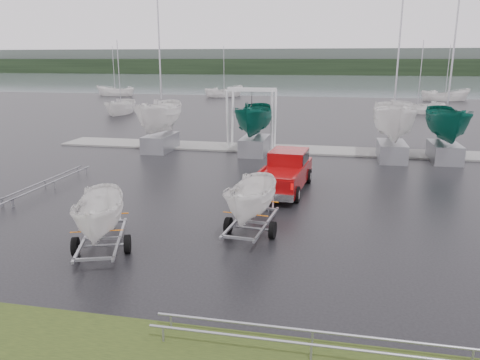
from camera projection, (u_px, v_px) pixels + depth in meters
ground_plane at (229, 206)px, 19.63m from camera, size 120.00×120.00×0.00m
lake at (321, 84)px, 114.41m from camera, size 300.00×300.00×0.00m
dock at (272, 149)px, 31.94m from camera, size 30.00×3.00×0.12m
treeline at (328, 67)px, 180.00m from camera, size 300.00×8.00×6.00m
far_hill at (329, 61)px, 187.07m from camera, size 300.00×6.00×10.00m
pickup_truck at (286, 170)px, 21.96m from camera, size 2.31×5.44×1.77m
trailer_hitched at (252, 169)px, 15.91m from camera, size 1.82×3.69×4.34m
trailer_parked at (98, 181)px, 14.40m from camera, size 2.30×3.79×4.28m
boat_hoist at (252, 110)px, 31.56m from camera, size 3.30×2.18×4.12m
keelboat_0 at (159, 97)px, 30.58m from camera, size 2.26×3.20×10.42m
keelboat_1 at (255, 102)px, 29.58m from camera, size 2.13×3.20×6.77m
keelboat_2 at (396, 97)px, 27.61m from camera, size 2.38×3.20×10.55m
keelboat_3 at (450, 104)px, 27.37m from camera, size 2.18×3.20×10.35m
mast_rack_0 at (49, 181)px, 22.26m from camera, size 0.56×6.50×0.06m
mast_rack_2 at (312, 338)px, 9.75m from camera, size 7.00×0.56×0.06m
moored_boat_0 at (121, 114)px, 52.62m from camera, size 2.85×2.91×11.39m
moored_boat_1 at (224, 97)px, 76.02m from camera, size 3.86×3.86×11.58m
moored_boat_2 at (417, 113)px, 53.01m from camera, size 2.39×2.33×11.00m
moored_boat_3 at (445, 101)px, 68.96m from camera, size 3.19×3.13×11.57m
moored_boat_4 at (115, 96)px, 77.95m from camera, size 2.83×2.77×11.45m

